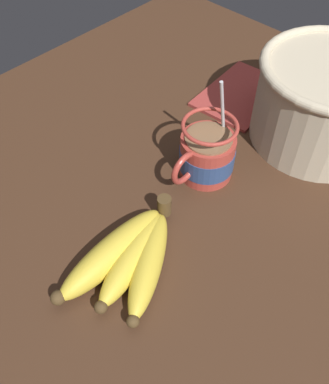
% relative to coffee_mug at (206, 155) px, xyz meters
% --- Properties ---
extents(table, '(0.95, 0.95, 0.04)m').
position_rel_coffee_mug_xyz_m(table, '(0.03, 0.02, -0.06)').
color(table, '#422819').
rests_on(table, ground).
extents(coffee_mug, '(0.13, 0.08, 0.16)m').
position_rel_coffee_mug_xyz_m(coffee_mug, '(0.00, 0.00, 0.00)').
color(coffee_mug, '#B23D33').
rests_on(coffee_mug, table).
extents(banana_bunch, '(0.21, 0.12, 0.04)m').
position_rel_coffee_mug_xyz_m(banana_bunch, '(0.20, 0.04, -0.02)').
color(banana_bunch, '#4C381E').
rests_on(banana_bunch, table).
extents(woven_basket, '(0.23, 0.23, 0.14)m').
position_rel_coffee_mug_xyz_m(woven_basket, '(-0.19, 0.08, 0.04)').
color(woven_basket, beige).
rests_on(woven_basket, table).
extents(napkin, '(0.18, 0.14, 0.01)m').
position_rel_coffee_mug_xyz_m(napkin, '(-0.20, -0.08, -0.04)').
color(napkin, '#A33833').
rests_on(napkin, table).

